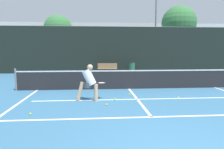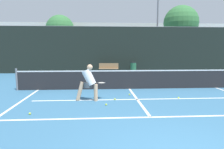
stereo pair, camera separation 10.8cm
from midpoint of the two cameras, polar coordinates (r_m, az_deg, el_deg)
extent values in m
cube|color=white|center=(6.14, 11.43, -11.85)|extent=(11.00, 0.10, 0.01)
cube|color=white|center=(8.10, 7.59, -7.03)|extent=(8.25, 0.10, 0.01)
cube|color=white|center=(8.10, 7.59, -7.03)|extent=(0.10, 4.20, 0.01)
cube|color=white|center=(8.49, -24.10, -6.95)|extent=(0.10, 5.20, 0.01)
cylinder|color=slate|center=(10.66, -25.31, -1.27)|extent=(0.09, 0.09, 1.07)
cube|color=#232326|center=(10.03, 5.33, -1.44)|extent=(11.00, 0.02, 0.95)
cube|color=white|center=(9.97, 5.36, 1.09)|extent=(11.00, 0.03, 0.06)
cube|color=black|center=(16.78, 1.73, 7.02)|extent=(24.00, 0.06, 3.80)
cylinder|color=slate|center=(16.88, 1.76, 13.55)|extent=(24.00, 0.04, 0.04)
cylinder|color=#DBAD84|center=(7.76, -4.25, -5.17)|extent=(0.15, 0.15, 0.65)
cylinder|color=#DBAD84|center=(7.86, -8.74, -4.72)|extent=(0.36, 0.19, 0.76)
cylinder|color=#3F474C|center=(7.75, -6.61, -2.99)|extent=(0.31, 0.31, 0.20)
cylinder|color=white|center=(7.69, -6.21, -0.82)|extent=(0.56, 0.36, 0.69)
sphere|color=#DBAD84|center=(7.64, -5.95, 2.10)|extent=(0.21, 0.21, 0.21)
cylinder|color=#262628|center=(7.94, -4.86, -2.35)|extent=(0.30, 0.07, 0.03)
torus|color=#262628|center=(7.90, -2.64, -2.38)|extent=(0.39, 0.39, 0.02)
cylinder|color=beige|center=(7.90, -2.64, -2.38)|extent=(0.29, 0.29, 0.01)
sphere|color=#D1E033|center=(8.74, 5.37, -5.71)|extent=(0.07, 0.07, 0.07)
sphere|color=#D1E033|center=(6.71, -21.99, -10.31)|extent=(0.07, 0.07, 0.07)
sphere|color=#D1E033|center=(7.91, 1.23, -7.09)|extent=(0.07, 0.07, 0.07)
sphere|color=#D1E033|center=(8.60, 18.82, -6.30)|extent=(0.07, 0.07, 0.07)
sphere|color=#D1E033|center=(7.20, -1.26, -8.56)|extent=(0.07, 0.07, 0.07)
cube|color=olive|center=(15.74, -0.77, 1.68)|extent=(1.56, 0.47, 0.04)
cube|color=olive|center=(15.90, -0.75, 2.50)|extent=(1.54, 0.15, 0.42)
cube|color=#333338|center=(15.79, -3.01, 0.88)|extent=(0.06, 0.32, 0.44)
cube|color=#333338|center=(15.76, 1.48, 0.88)|extent=(0.06, 0.32, 0.44)
cylinder|color=#28603D|center=(16.22, 6.29, 1.82)|extent=(0.47, 0.47, 0.89)
cylinder|color=black|center=(16.18, 6.31, 3.47)|extent=(0.49, 0.49, 0.04)
cube|color=maroon|center=(19.87, 4.10, 2.84)|extent=(1.65, 4.27, 0.87)
cube|color=#1E2328|center=(19.62, 4.20, 4.91)|extent=(1.38, 2.56, 0.58)
cylinder|color=black|center=(21.34, 5.58, 2.77)|extent=(0.18, 0.60, 0.60)
cylinder|color=black|center=(18.66, 6.91, 2.09)|extent=(0.18, 0.60, 0.60)
cylinder|color=slate|center=(21.73, 13.03, 14.58)|extent=(0.16, 0.16, 9.59)
cylinder|color=brown|center=(26.43, -14.30, 6.30)|extent=(0.28, 0.28, 3.20)
sphere|color=#38753D|center=(26.53, -14.50, 12.43)|extent=(3.52, 3.52, 3.52)
cylinder|color=brown|center=(24.98, 18.89, 6.52)|extent=(0.28, 0.28, 3.59)
sphere|color=#38753D|center=(25.15, 19.20, 13.76)|extent=(3.95, 3.95, 3.95)
cube|color=beige|center=(28.91, -0.50, 8.88)|extent=(36.00, 2.40, 5.51)
camera|label=1|loc=(0.05, -89.62, 0.05)|focal=32.00mm
camera|label=2|loc=(0.05, 90.38, -0.05)|focal=32.00mm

